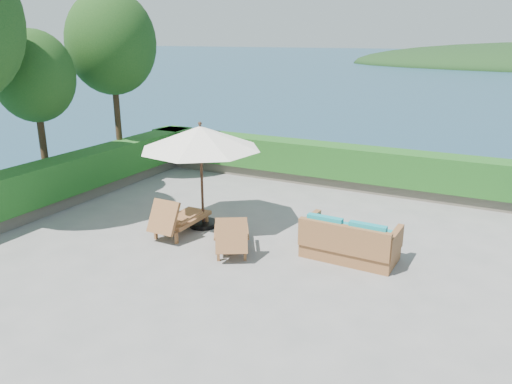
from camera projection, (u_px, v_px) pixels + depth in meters
The scene contains 14 objects.
ground at pixel (229, 244), 11.58m from camera, with size 12.00×12.00×0.00m, color gray.
foundation at pixel (230, 304), 12.05m from camera, with size 12.00×12.00×3.00m, color #575045.
ocean at pixel (231, 355), 12.48m from camera, with size 600.00×600.00×0.00m, color #18384C.
planter_wall_far at pixel (314, 178), 16.29m from camera, with size 12.00×0.60×0.36m, color #666152.
planter_wall_left at pixel (55, 202), 13.95m from camera, with size 0.60×12.00×0.36m, color #666152.
hedge_far at pixel (315, 158), 16.09m from camera, with size 12.40×0.90×1.00m, color #1E4513.
hedge_left at pixel (53, 179), 13.75m from camera, with size 0.90×12.40×1.00m, color #1E4513.
tree_mid at pixel (34, 77), 13.71m from camera, with size 2.20×2.20×4.83m.
tree_far at pixel (111, 43), 15.57m from camera, with size 2.80×2.80×6.03m.
patio_umbrella at pixel (200, 139), 12.04m from camera, with size 3.58×3.58×2.67m.
lounge_left at pixel (178, 218), 12.05m from camera, with size 0.81×1.74×1.00m.
lounge_right at pixel (231, 235), 11.09m from camera, with size 1.42×1.78×0.96m.
side_table at pixel (232, 229), 11.52m from camera, with size 0.47×0.47×0.44m.
wicker_loveseat at pixel (349, 242), 10.73m from camera, with size 2.07×1.11×0.99m.
Camera 1 is at (5.41, -9.23, 4.65)m, focal length 35.00 mm.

